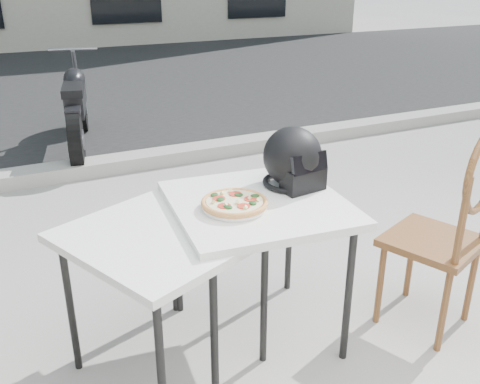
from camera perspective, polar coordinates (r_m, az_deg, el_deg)
name	(u,v)px	position (r m, az deg, el deg)	size (l,w,h in m)	color
ground	(378,354)	(2.73, 14.49, -16.35)	(80.00, 80.00, 0.00)	#9A9792
street_asphalt	(89,84)	(8.84, -15.83, 11.06)	(30.00, 8.00, 0.00)	black
curb	(172,155)	(5.05, -7.30, 3.89)	(30.00, 0.25, 0.12)	gray
cafe_table_main	(258,213)	(2.43, 1.92, -2.31)	(0.83, 0.83, 0.72)	white
plate	(235,207)	(2.32, -0.58, -1.58)	(0.35, 0.35, 0.02)	white
pizza	(235,202)	(2.31, -0.58, -1.10)	(0.38, 0.38, 0.04)	#DD9751
helmet	(294,160)	(2.54, 5.73, 3.38)	(0.31, 0.32, 0.29)	black
cafe_chair_main	(452,221)	(2.69, 21.69, -2.90)	(0.53, 0.53, 1.07)	brown
cafe_table_side	(164,244)	(2.26, -8.07, -5.47)	(0.95, 0.95, 0.69)	white
motorcycle	(77,108)	(5.54, -16.99, 8.53)	(0.58, 1.84, 0.93)	black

